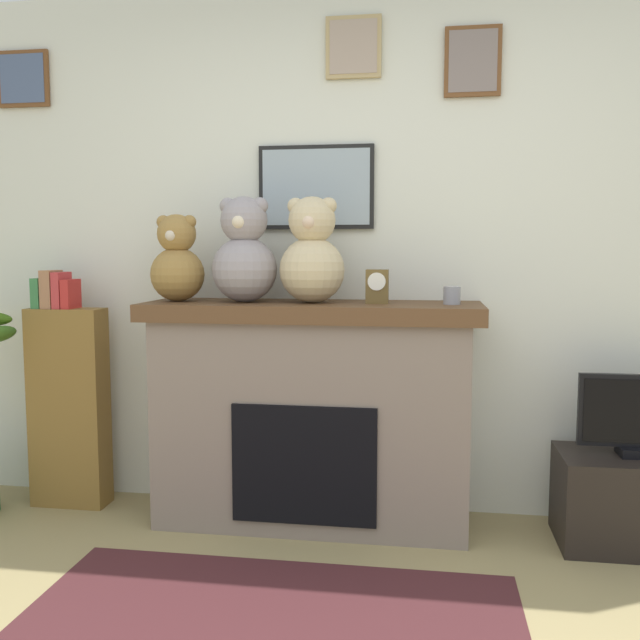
% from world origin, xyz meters
% --- Properties ---
extents(back_wall, '(5.20, 0.15, 2.60)m').
position_xyz_m(back_wall, '(-0.00, 2.00, 1.30)').
color(back_wall, silver).
rests_on(back_wall, ground_plane).
extents(fireplace, '(1.58, 0.53, 1.07)m').
position_xyz_m(fireplace, '(-0.27, 1.70, 0.54)').
color(fireplace, gray).
rests_on(fireplace, ground_plane).
extents(bookshelf, '(0.38, 0.16, 1.21)m').
position_xyz_m(bookshelf, '(-1.54, 1.74, 0.55)').
color(bookshelf, brown).
rests_on(bookshelf, ground_plane).
extents(tv_stand, '(0.70, 0.40, 0.41)m').
position_xyz_m(tv_stand, '(1.21, 1.64, 0.21)').
color(tv_stand, black).
rests_on(tv_stand, ground_plane).
extents(area_rug, '(1.80, 0.92, 0.01)m').
position_xyz_m(area_rug, '(-0.27, 0.79, 0.00)').
color(area_rug, '#431E21').
rests_on(area_rug, ground_plane).
extents(candle_jar, '(0.08, 0.08, 0.08)m').
position_xyz_m(candle_jar, '(0.38, 1.69, 1.11)').
color(candle_jar, gray).
rests_on(candle_jar, fireplace).
extents(mantel_clock, '(0.10, 0.08, 0.16)m').
position_xyz_m(mantel_clock, '(0.04, 1.68, 1.15)').
color(mantel_clock, brown).
rests_on(mantel_clock, fireplace).
extents(teddy_bear_tan, '(0.26, 0.26, 0.42)m').
position_xyz_m(teddy_bear_tan, '(-0.92, 1.68, 1.26)').
color(teddy_bear_tan, olive).
rests_on(teddy_bear_tan, fireplace).
extents(teddy_bear_grey, '(0.31, 0.31, 0.50)m').
position_xyz_m(teddy_bear_grey, '(-0.59, 1.68, 1.29)').
color(teddy_bear_grey, gray).
rests_on(teddy_bear_grey, fireplace).
extents(teddy_bear_brown, '(0.31, 0.31, 0.49)m').
position_xyz_m(teddy_bear_brown, '(-0.27, 1.68, 1.29)').
color(teddy_bear_brown, '#CAB58A').
rests_on(teddy_bear_brown, fireplace).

